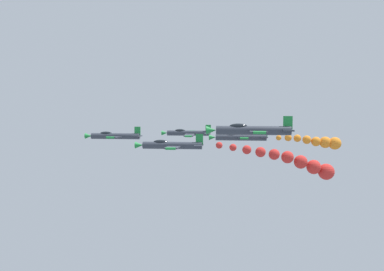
# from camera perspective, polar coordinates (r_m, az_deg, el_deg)

# --- Properties ---
(airplane_lead) EXTENTS (9.56, 10.35, 2.35)m
(airplane_lead) POSITION_cam_1_polar(r_m,az_deg,el_deg) (74.68, -10.99, -0.06)
(airplane_lead) COLOR #333842
(airplane_left_inner) EXTENTS (9.57, 10.35, 2.34)m
(airplane_left_inner) POSITION_cam_1_polar(r_m,az_deg,el_deg) (60.42, -2.99, -1.39)
(airplane_left_inner) COLOR #333842
(smoke_trail_left_inner) EXTENTS (4.95, 18.25, 6.08)m
(smoke_trail_left_inner) POSITION_cam_1_polar(r_m,az_deg,el_deg) (63.15, 14.99, -3.77)
(smoke_trail_left_inner) COLOR red
(airplane_right_inner) EXTENTS (9.57, 10.35, 2.33)m
(airplane_right_inner) POSITION_cam_1_polar(r_m,az_deg,el_deg) (83.50, -0.61, 0.37)
(airplane_right_inner) COLOR #333842
(airplane_left_outer) EXTENTS (9.55, 10.35, 2.48)m
(airplane_left_outer) POSITION_cam_1_polar(r_m,az_deg,el_deg) (71.68, 6.85, -0.26)
(airplane_left_outer) COLOR #333842
(smoke_trail_left_outer) EXTENTS (2.21, 11.37, 2.70)m
(smoke_trail_left_outer) POSITION_cam_1_polar(r_m,az_deg,el_deg) (73.82, 17.74, -0.83)
(smoke_trail_left_outer) COLOR orange
(airplane_right_outer) EXTENTS (9.57, 10.35, 2.34)m
(airplane_right_outer) POSITION_cam_1_polar(r_m,az_deg,el_deg) (48.86, 8.53, 0.74)
(airplane_right_outer) COLOR #333842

